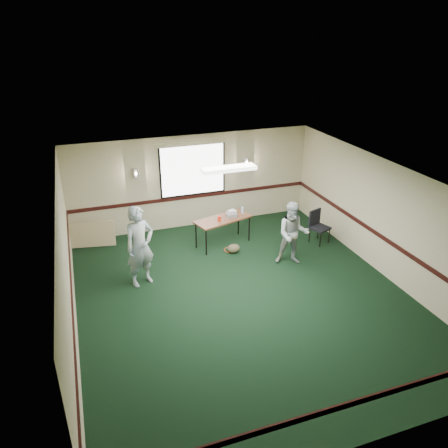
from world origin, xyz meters
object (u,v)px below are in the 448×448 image
object	(u,v)px
projector	(232,215)
person_left	(140,246)
folding_table	(223,220)
conference_chair	(318,224)
person_right	(293,234)

from	to	relation	value
projector	person_left	distance (m)	2.93
folding_table	projector	world-z (taller)	projector
conference_chair	projector	bearing A→B (deg)	141.35
projector	person_right	bearing A→B (deg)	-52.54
person_right	projector	bearing A→B (deg)	145.02
conference_chair	person_right	size ratio (longest dim) A/B	0.56
conference_chair	person_left	world-z (taller)	person_left
person_left	person_right	bearing A→B (deg)	-25.84
projector	person_right	size ratio (longest dim) A/B	0.16
projector	person_left	size ratio (longest dim) A/B	0.14
projector	folding_table	bearing A→B (deg)	-166.63
folding_table	person_right	xyz separation A→B (m)	(1.28, -1.51, 0.10)
folding_table	person_right	size ratio (longest dim) A/B	1.01
folding_table	conference_chair	distance (m)	2.58
conference_chair	folding_table	bearing A→B (deg)	144.01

